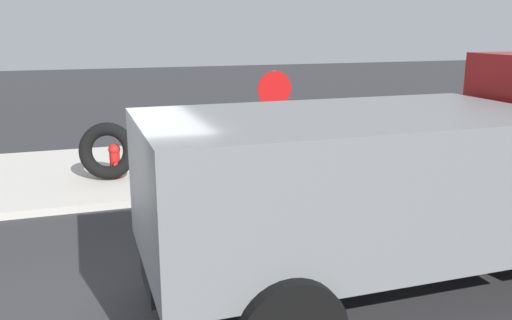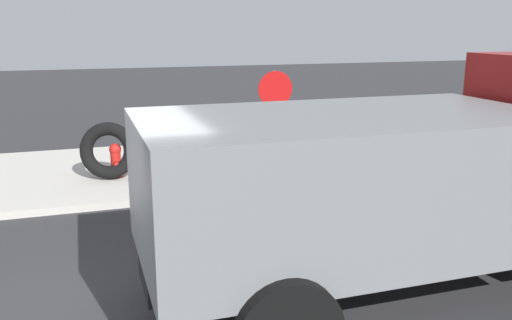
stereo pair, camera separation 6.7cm
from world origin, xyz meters
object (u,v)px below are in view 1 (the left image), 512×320
Objects in this scene: loose_tire at (107,151)px; dump_truck_gray at (437,170)px; stop_sign at (274,104)px; fire_hydrant at (115,160)px.

loose_tire is 0.17× the size of dump_truck_gray.
loose_tire is 3.71m from stop_sign.
dump_truck_gray is at bearing -60.56° from fire_hydrant.
stop_sign is (3.45, -0.96, 0.98)m from loose_tire.
stop_sign reaches higher than fire_hydrant.
stop_sign is at bearing -15.60° from loose_tire.
dump_truck_gray is (0.26, -5.24, -0.15)m from stop_sign.
fire_hydrant is 7.32m from dump_truck_gray.
stop_sign reaches higher than loose_tire.
fire_hydrant is 0.29m from loose_tire.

